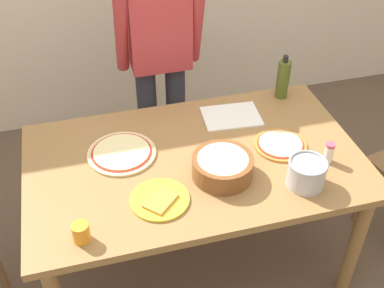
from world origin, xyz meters
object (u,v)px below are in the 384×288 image
pizza_raw_on_board (122,153)px  salt_shaker (329,153)px  plate_with_slice (160,200)px  cup_orange (81,232)px  pizza_cooked_on_tray (280,145)px  popcorn_bowl (223,165)px  olive_oil_bottle (283,79)px  person_cook (159,52)px  cutting_board_white (231,116)px  steel_pot (307,173)px  dining_table (195,173)px

pizza_raw_on_board → salt_shaker: 0.98m
plate_with_slice → cup_orange: (-0.34, -0.13, 0.03)m
pizza_cooked_on_tray → salt_shaker: size_ratio=2.45×
popcorn_bowl → olive_oil_bottle: 0.75m
olive_oil_bottle → salt_shaker: olive_oil_bottle is taller
pizza_raw_on_board → cup_orange: (-0.23, -0.48, 0.03)m
person_cook → cutting_board_white: 0.59m
steel_pot → person_cook: bearing=112.5°
cutting_board_white → steel_pot: bearing=-74.9°
olive_oil_bottle → salt_shaker: 0.58m
dining_table → popcorn_bowl: size_ratio=5.71×
cup_orange → salt_shaker: salt_shaker is taller
person_cook → pizza_raw_on_board: size_ratio=4.88×
pizza_cooked_on_tray → steel_pot: 0.29m
person_cook → salt_shaker: bearing=-57.1°
dining_table → cutting_board_white: cutting_board_white is taller
plate_with_slice → salt_shaker: size_ratio=2.45×
cup_orange → cutting_board_white: (0.84, 0.64, -0.04)m
pizza_cooked_on_tray → steel_pot: steel_pot is taller
olive_oil_bottle → person_cook: bearing=149.7°
pizza_cooked_on_tray → cutting_board_white: (-0.16, 0.29, -0.00)m
plate_with_slice → cutting_board_white: (0.50, 0.51, -0.00)m
plate_with_slice → popcorn_bowl: 0.33m
dining_table → steel_pot: 0.55m
dining_table → cup_orange: (-0.56, -0.36, 0.13)m
steel_pot → cutting_board_white: steel_pot is taller
popcorn_bowl → olive_oil_bottle: (0.52, 0.54, 0.05)m
pizza_cooked_on_tray → salt_shaker: (0.17, -0.16, 0.04)m
dining_table → olive_oil_bottle: olive_oil_bottle is taller
person_cook → popcorn_bowl: size_ratio=5.79×
plate_with_slice → cutting_board_white: plate_with_slice is taller
person_cook → pizza_cooked_on_tray: bearing=-60.6°
salt_shaker → cutting_board_white: salt_shaker is taller
dining_table → plate_with_slice: (-0.22, -0.23, 0.10)m
dining_table → salt_shaker: size_ratio=15.09×
pizza_raw_on_board → pizza_cooked_on_tray: same height
pizza_raw_on_board → pizza_cooked_on_tray: 0.78m
cutting_board_white → person_cook: bearing=120.2°
pizza_raw_on_board → cup_orange: size_ratio=3.91×
plate_with_slice → popcorn_bowl: size_ratio=0.93×
pizza_raw_on_board → popcorn_bowl: popcorn_bowl is taller
dining_table → olive_oil_bottle: size_ratio=6.25×
olive_oil_bottle → dining_table: bearing=-147.1°
steel_pot → cup_orange: (-0.99, -0.06, -0.02)m
plate_with_slice → popcorn_bowl: bearing=15.9°
person_cook → cutting_board_white: person_cook is taller
pizza_raw_on_board → pizza_cooked_on_tray: bearing=-10.4°
pizza_raw_on_board → steel_pot: bearing=-28.8°
pizza_raw_on_board → steel_pot: size_ratio=1.91×
steel_pot → cutting_board_white: (-0.15, 0.57, -0.06)m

